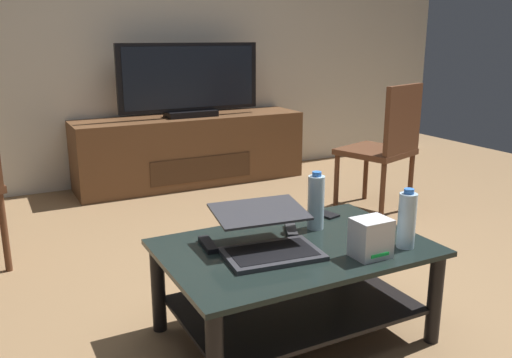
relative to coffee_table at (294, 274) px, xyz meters
The scene contains 13 objects.
ground_plane 0.38m from the coffee_table, 58.15° to the left, with size 7.68×7.68×0.00m, color olive.
back_wall 3.03m from the coffee_table, 87.21° to the left, with size 6.40×0.12×2.80m, color beige.
coffee_table is the anchor object (origin of this frame).
media_cabinet 2.54m from the coffee_table, 78.76° to the left, with size 1.94×0.48×0.58m.
television 2.59m from the coffee_table, 78.66° to the left, with size 1.20×0.20×0.60m.
dining_chair 1.82m from the coffee_table, 37.88° to the left, with size 0.56×0.56×0.92m.
laptop 0.23m from the coffee_table, behind, with size 0.41×0.42×0.16m.
router_box 0.37m from the coffee_table, 49.24° to the right, with size 0.14×0.12×0.15m.
water_bottle_near 0.34m from the coffee_table, 35.06° to the left, with size 0.07×0.07×0.26m.
water_bottle_far 0.51m from the coffee_table, 29.49° to the right, with size 0.07×0.07×0.24m.
cell_phone 0.44m from the coffee_table, 39.11° to the left, with size 0.07×0.14×0.01m, color black.
tv_remote 0.20m from the coffee_table, 64.36° to the left, with size 0.04×0.16×0.02m, color #2D2D30.
soundbar_remote 0.38m from the coffee_table, 155.16° to the left, with size 0.04×0.16×0.02m, color black.
Camera 1 is at (-1.21, -1.95, 1.23)m, focal length 37.62 mm.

